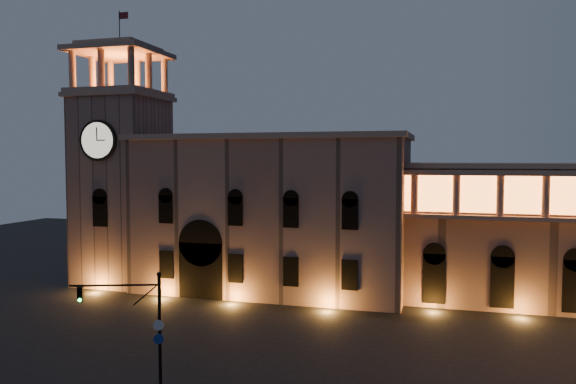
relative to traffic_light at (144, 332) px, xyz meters
The scene contains 4 objects.
ground 8.75m from the traffic_light, 82.98° to the left, with size 160.00×160.00×0.00m, color black.
government_building 29.95m from the traffic_light, 92.20° to the left, with size 30.80×12.80×17.60m.
clock_tower 35.65m from the traffic_light, 124.35° to the left, with size 9.80×9.80×32.40m.
traffic_light is the anchor object (origin of this frame).
Camera 1 is at (17.15, -38.27, 14.98)m, focal length 35.00 mm.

